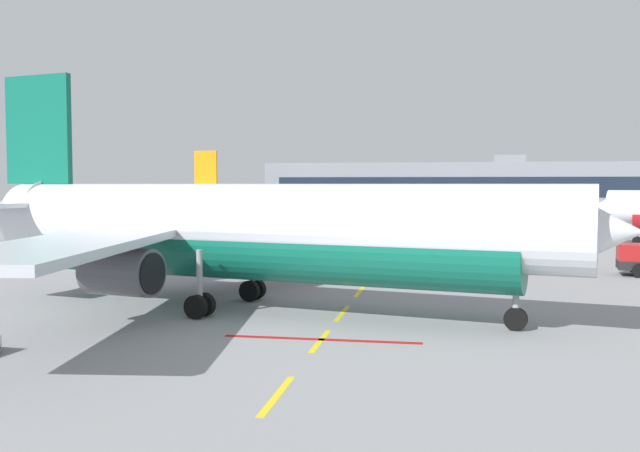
{
  "coord_description": "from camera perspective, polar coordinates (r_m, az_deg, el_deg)",
  "views": [
    {
      "loc": [
        22.78,
        -5.05,
        6.19
      ],
      "look_at": [
        17.19,
        26.17,
        4.28
      ],
      "focal_mm": 39.21,
      "sensor_mm": 36.0,
      "label": 1
    }
  ],
  "objects": [
    {
      "name": "airliner_mid_left",
      "position": [
        117.78,
        -3.68,
        2.32
      ],
      "size": [
        34.08,
        33.49,
        11.97
      ],
      "color": "white",
      "rests_on": "ground"
    },
    {
      "name": "apron_paint_markings",
      "position": [
        43.64,
        3.76,
        -4.71
      ],
      "size": [
        8.0,
        96.36,
        0.01
      ],
      "color": "yellow",
      "rests_on": "ground"
    },
    {
      "name": "terminal_satellite",
      "position": [
        143.14,
        10.8,
        2.97
      ],
      "size": [
        72.71,
        20.64,
        11.87
      ],
      "color": "gray",
      "rests_on": "ground"
    },
    {
      "name": "airliner_foreground",
      "position": [
        34.16,
        -5.5,
        -0.33
      ],
      "size": [
        34.6,
        33.84,
        12.2
      ],
      "color": "silver",
      "rests_on": "ground"
    }
  ]
}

